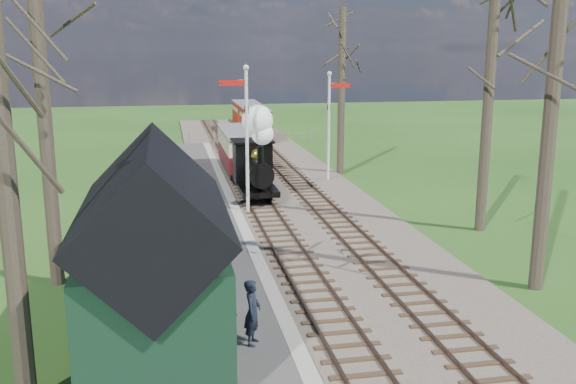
# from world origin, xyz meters

# --- Properties ---
(distant_hills) EXTENTS (114.40, 48.00, 22.02)m
(distant_hills) POSITION_xyz_m (1.40, 64.38, -16.21)
(distant_hills) COLOR #385B23
(distant_hills) RESTS_ON ground
(ballast_bed) EXTENTS (8.00, 60.00, 0.10)m
(ballast_bed) POSITION_xyz_m (1.30, 22.00, 0.05)
(ballast_bed) COLOR brown
(ballast_bed) RESTS_ON ground
(track_near) EXTENTS (1.60, 60.00, 0.15)m
(track_near) POSITION_xyz_m (0.00, 22.00, 0.10)
(track_near) COLOR brown
(track_near) RESTS_ON ground
(track_far) EXTENTS (1.60, 60.00, 0.15)m
(track_far) POSITION_xyz_m (2.60, 22.00, 0.10)
(track_far) COLOR brown
(track_far) RESTS_ON ground
(platform) EXTENTS (5.00, 44.00, 0.20)m
(platform) POSITION_xyz_m (-3.50, 14.00, 0.10)
(platform) COLOR #474442
(platform) RESTS_ON ground
(coping_strip) EXTENTS (0.40, 44.00, 0.21)m
(coping_strip) POSITION_xyz_m (-1.20, 14.00, 0.10)
(coping_strip) COLOR #B2AD9E
(coping_strip) RESTS_ON ground
(station_shed) EXTENTS (3.25, 6.30, 4.78)m
(station_shed) POSITION_xyz_m (-4.30, 4.00, 2.27)
(station_shed) COLOR black
(station_shed) RESTS_ON platform
(semaphore_near) EXTENTS (1.22, 0.24, 6.22)m
(semaphore_near) POSITION_xyz_m (-0.77, 16.00, 3.62)
(semaphore_near) COLOR silver
(semaphore_near) RESTS_ON ground
(semaphore_far) EXTENTS (1.22, 0.24, 5.72)m
(semaphore_far) POSITION_xyz_m (4.37, 22.00, 3.35)
(semaphore_far) COLOR silver
(semaphore_far) RESTS_ON ground
(bare_trees) EXTENTS (15.51, 22.39, 12.00)m
(bare_trees) POSITION_xyz_m (1.33, 10.10, 5.21)
(bare_trees) COLOR #382D23
(bare_trees) RESTS_ON ground
(fence_line) EXTENTS (12.60, 0.08, 1.00)m
(fence_line) POSITION_xyz_m (0.30, 36.00, 0.55)
(fence_line) COLOR slate
(fence_line) RESTS_ON ground
(locomotive) EXTENTS (1.73, 4.03, 4.32)m
(locomotive) POSITION_xyz_m (-0.01, 18.52, 2.00)
(locomotive) COLOR black
(locomotive) RESTS_ON ground
(coach) EXTENTS (2.01, 6.90, 2.12)m
(coach) POSITION_xyz_m (0.00, 24.59, 1.47)
(coach) COLOR black
(coach) RESTS_ON ground
(red_carriage_a) EXTENTS (1.92, 4.75, 2.02)m
(red_carriage_a) POSITION_xyz_m (2.60, 37.46, 1.41)
(red_carriage_a) COLOR black
(red_carriage_a) RESTS_ON ground
(red_carriage_b) EXTENTS (1.92, 4.75, 2.02)m
(red_carriage_b) POSITION_xyz_m (2.60, 42.96, 1.41)
(red_carriage_b) COLOR black
(red_carriage_b) RESTS_ON ground
(sign_board) EXTENTS (0.31, 0.65, 0.99)m
(sign_board) POSITION_xyz_m (-2.50, 5.64, 0.69)
(sign_board) COLOR #104B2E
(sign_board) RESTS_ON platform
(bench) EXTENTS (0.88, 1.60, 0.88)m
(bench) POSITION_xyz_m (-2.94, 5.30, 0.61)
(bench) COLOR #402916
(bench) RESTS_ON platform
(person) EXTENTS (0.55, 0.66, 1.55)m
(person) POSITION_xyz_m (-2.17, 3.55, 0.98)
(person) COLOR black
(person) RESTS_ON platform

